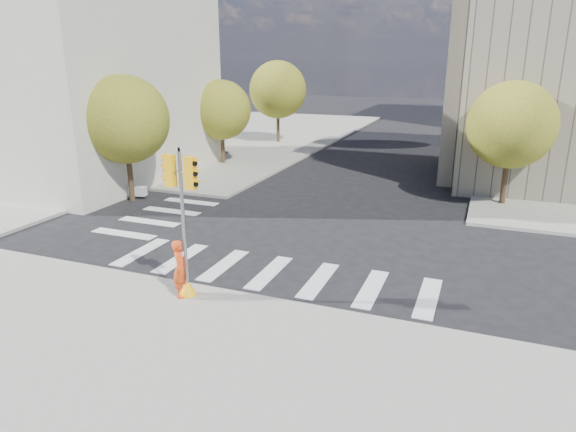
# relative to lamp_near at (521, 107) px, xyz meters

# --- Properties ---
(ground) EXTENTS (160.00, 160.00, 0.00)m
(ground) POSITION_rel_lamp_near_xyz_m (-8.00, -14.00, -4.58)
(ground) COLOR black
(ground) RESTS_ON ground
(sidewalk_far_left) EXTENTS (28.00, 40.00, 0.15)m
(sidewalk_far_left) POSITION_rel_lamp_near_xyz_m (-28.00, 12.00, -4.50)
(sidewalk_far_left) COLOR gray
(sidewalk_far_left) RESTS_ON ground
(classical_building) EXTENTS (19.00, 15.00, 12.70)m
(classical_building) POSITION_rel_lamp_near_xyz_m (-28.00, -6.00, 1.86)
(classical_building) COLOR beige
(classical_building) RESTS_ON ground
(tree_lw_near) EXTENTS (4.40, 4.40, 6.41)m
(tree_lw_near) POSITION_rel_lamp_near_xyz_m (-18.50, -10.00, -0.38)
(tree_lw_near) COLOR #382616
(tree_lw_near) RESTS_ON ground
(tree_lw_mid) EXTENTS (4.00, 4.00, 5.77)m
(tree_lw_mid) POSITION_rel_lamp_near_xyz_m (-18.50, 0.00, -0.82)
(tree_lw_mid) COLOR #382616
(tree_lw_mid) RESTS_ON ground
(tree_lw_far) EXTENTS (4.80, 4.80, 6.95)m
(tree_lw_far) POSITION_rel_lamp_near_xyz_m (-18.50, 10.00, -0.04)
(tree_lw_far) COLOR #382616
(tree_lw_far) RESTS_ON ground
(tree_re_near) EXTENTS (4.20, 4.20, 6.16)m
(tree_re_near) POSITION_rel_lamp_near_xyz_m (-0.50, -4.00, -0.53)
(tree_re_near) COLOR #382616
(tree_re_near) RESTS_ON ground
(tree_re_mid) EXTENTS (4.60, 4.60, 6.66)m
(tree_re_mid) POSITION_rel_lamp_near_xyz_m (-0.50, 8.00, -0.23)
(tree_re_mid) COLOR #382616
(tree_re_mid) RESTS_ON ground
(tree_re_far) EXTENTS (4.00, 4.00, 5.88)m
(tree_re_far) POSITION_rel_lamp_near_xyz_m (-0.50, 20.00, -0.71)
(tree_re_far) COLOR #382616
(tree_re_far) RESTS_ON ground
(lamp_near) EXTENTS (0.35, 0.18, 8.11)m
(lamp_near) POSITION_rel_lamp_near_xyz_m (0.00, 0.00, 0.00)
(lamp_near) COLOR black
(lamp_near) RESTS_ON sidewalk_far_right
(lamp_far) EXTENTS (0.35, 0.18, 8.11)m
(lamp_far) POSITION_rel_lamp_near_xyz_m (0.00, 14.00, 0.00)
(lamp_far) COLOR black
(lamp_far) RESTS_ON sidewalk_far_right
(traffic_signal) EXTENTS (1.08, 0.56, 4.59)m
(traffic_signal) POSITION_rel_lamp_near_xyz_m (-9.66, -18.78, -2.48)
(traffic_signal) COLOR #FFB00D
(traffic_signal) RESTS_ON sidewalk_near
(photographer) EXTENTS (0.64, 0.77, 1.82)m
(photographer) POSITION_rel_lamp_near_xyz_m (-9.78, -18.93, -3.52)
(photographer) COLOR #EB4816
(photographer) RESTS_ON sidewalk_near
(planter_wall) EXTENTS (5.96, 1.61, 0.50)m
(planter_wall) POSITION_rel_lamp_near_xyz_m (-21.00, -10.02, -4.18)
(planter_wall) COLOR silver
(planter_wall) RESTS_ON sidewalk_left_near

